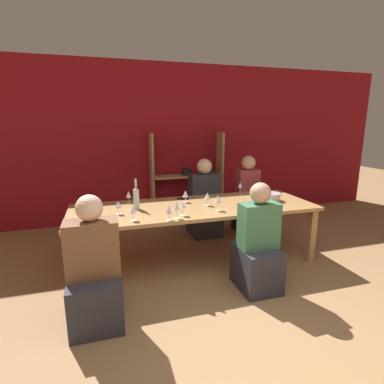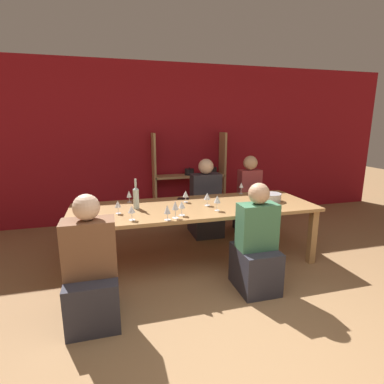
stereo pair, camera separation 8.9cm
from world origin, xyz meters
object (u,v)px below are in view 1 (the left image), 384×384
(dining_table, at_px, (194,211))
(wine_glass_red_d, at_px, (177,206))
(wine_glass_empty_a, at_px, (133,210))
(wine_glass_white_d, at_px, (129,195))
(wine_glass_red_a, at_px, (118,205))
(person_near_b, at_px, (95,278))
(wine_glass_white_a, at_px, (83,202))
(wine_glass_white_e, at_px, (185,194))
(wine_glass_white_b, at_px, (183,205))
(person_far_a, at_px, (204,207))
(wine_glass_red_b, at_px, (218,199))
(person_far_b, at_px, (247,202))
(cell_phone, at_px, (183,199))
(wine_glass_empty_b, at_px, (169,210))
(wine_glass_white_c, at_px, (207,196))
(wine_bottle_green, at_px, (136,197))
(shelf_unit, at_px, (188,188))
(person_near_a, at_px, (257,251))
(mixing_bowl, at_px, (270,196))
(wine_glass_red_c, at_px, (240,185))

(dining_table, xyz_separation_m, wine_glass_red_d, (-0.32, -0.41, 0.20))
(wine_glass_empty_a, xyz_separation_m, wine_glass_white_d, (0.02, 0.74, -0.01))
(wine_glass_red_a, bearing_deg, wine_glass_red_d, -29.60)
(person_near_b, bearing_deg, wine_glass_white_a, 96.13)
(wine_glass_red_d, distance_m, wine_glass_white_e, 0.66)
(wine_glass_white_a, distance_m, wine_glass_white_d, 0.57)
(wine_glass_white_b, height_order, person_far_a, person_far_a)
(wine_glass_white_e, bearing_deg, person_far_a, 54.67)
(wine_glass_red_b, bearing_deg, person_near_b, -155.33)
(person_near_b, relative_size, person_far_b, 0.94)
(cell_phone, bearing_deg, person_near_b, -131.70)
(wine_glass_empty_b, distance_m, person_far_a, 1.63)
(cell_phone, relative_size, person_near_b, 0.14)
(wine_glass_red_a, distance_m, cell_phone, 0.97)
(wine_glass_white_c, relative_size, wine_glass_empty_b, 1.00)
(wine_glass_white_a, distance_m, cell_phone, 1.25)
(wine_bottle_green, height_order, wine_glass_red_d, wine_bottle_green)
(wine_glass_white_a, height_order, wine_glass_red_b, wine_glass_red_b)
(shelf_unit, xyz_separation_m, wine_glass_red_a, (-1.30, -1.78, 0.27))
(wine_glass_red_a, height_order, wine_glass_red_d, wine_glass_red_d)
(wine_glass_red_a, distance_m, person_near_a, 1.57)
(wine_glass_red_d, distance_m, person_far_b, 1.95)
(wine_glass_red_a, bearing_deg, wine_glass_white_a, 146.32)
(mixing_bowl, height_order, wine_glass_empty_b, wine_glass_empty_b)
(shelf_unit, distance_m, wine_glass_white_e, 1.59)
(wine_bottle_green, relative_size, person_far_b, 0.29)
(wine_glass_white_c, xyz_separation_m, person_far_a, (0.27, 0.91, -0.41))
(dining_table, height_order, wine_glass_white_b, wine_glass_white_b)
(wine_glass_white_e, relative_size, person_far_a, 0.13)
(person_far_a, xyz_separation_m, person_near_b, (-1.59, -1.77, -0.02))
(wine_glass_white_e, distance_m, person_far_b, 1.39)
(wine_glass_white_d, xyz_separation_m, person_near_a, (1.19, -1.17, -0.41))
(wine_glass_red_a, relative_size, wine_glass_red_c, 0.92)
(shelf_unit, distance_m, person_near_a, 2.48)
(wine_glass_white_e, height_order, cell_phone, wine_glass_white_e)
(wine_glass_red_a, bearing_deg, wine_glass_white_b, -20.73)
(mixing_bowl, bearing_deg, wine_glass_red_a, -178.40)
(wine_glass_red_d, xyz_separation_m, person_near_a, (0.76, -0.37, -0.44))
(cell_phone, xyz_separation_m, person_near_b, (-1.11, -1.25, -0.31))
(dining_table, height_order, person_far_b, person_far_b)
(wine_glass_red_d, bearing_deg, wine_glass_white_c, 38.91)
(wine_glass_white_a, bearing_deg, wine_glass_white_c, -7.64)
(person_near_b, bearing_deg, wine_glass_empty_a, 53.38)
(mixing_bowl, height_order, wine_glass_white_d, wine_glass_white_d)
(wine_glass_white_d, bearing_deg, wine_glass_white_b, -54.50)
(wine_glass_empty_b, relative_size, wine_glass_red_d, 0.86)
(dining_table, distance_m, wine_glass_white_d, 0.86)
(wine_glass_white_a, distance_m, person_near_a, 2.00)
(person_near_a, bearing_deg, wine_glass_empty_b, 158.48)
(person_far_b, bearing_deg, wine_glass_white_a, 15.32)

